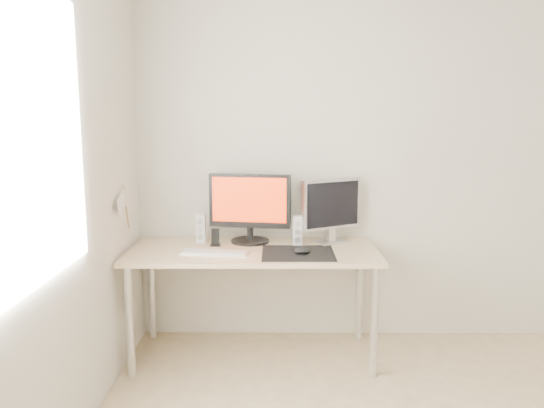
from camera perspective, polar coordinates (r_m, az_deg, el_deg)
name	(u,v)px	position (r m, az deg, el deg)	size (l,w,h in m)	color
wall_back	(388,164)	(3.79, 12.40, 4.27)	(3.50, 3.50, 0.00)	beige
wall_left	(18,205)	(2.20, -25.62, -0.11)	(3.50, 3.50, 0.00)	beige
window_pane	(16,138)	(2.17, -25.81, 6.42)	(1.30, 1.30, 0.00)	white
mousepad	(298,253)	(3.33, 2.82, -5.30)	(0.45, 0.40, 0.00)	black
mouse	(302,251)	(3.30, 3.20, -5.06)	(0.11, 0.07, 0.04)	black
desk	(253,261)	(3.46, -2.01, -6.10)	(1.60, 0.70, 0.73)	#D1B587
main_monitor	(250,206)	(3.56, -2.41, -0.17)	(0.55, 0.29, 0.47)	black
second_monitor	(331,207)	(3.58, 6.40, -0.37)	(0.41, 0.25, 0.43)	#B9BABC
speaker_left	(201,228)	(3.62, -7.65, -2.60)	(0.06, 0.08, 0.20)	white
speaker_right	(298,230)	(3.52, 2.76, -2.86)	(0.06, 0.08, 0.20)	white
keyboard	(215,253)	(3.33, -6.15, -5.21)	(0.43, 0.17, 0.02)	silver
phone_dock	(216,241)	(3.52, -6.10, -3.93)	(0.07, 0.06, 0.12)	black
pennant	(123,204)	(3.36, -15.72, 0.01)	(0.01, 0.23, 0.29)	#A57F54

